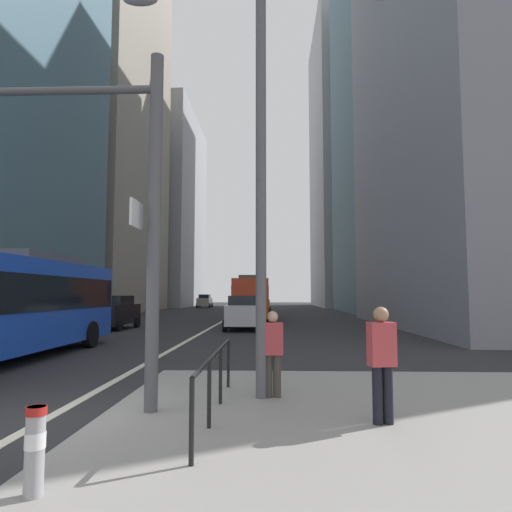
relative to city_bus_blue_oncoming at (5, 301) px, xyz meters
name	(u,v)px	position (x,y,z in m)	size (l,w,h in m)	color
ground_plane	(211,328)	(4.42, 13.86, -1.84)	(160.00, 160.00, 0.00)	#28282B
median_island	(406,441)	(9.92, -7.14, -1.76)	(9.00, 10.00, 0.15)	gray
lane_centre_line	(228,318)	(4.42, 23.86, -1.83)	(0.20, 80.00, 0.01)	beige
office_tower_left_mid	(102,120)	(-11.58, 36.42, 20.37)	(11.05, 21.04, 44.41)	gray
office_tower_left_far	(157,211)	(-11.58, 61.57, 14.31)	(13.44, 23.62, 32.30)	#9E9EA3
office_tower_right_near	(479,46)	(21.42, 14.57, 16.04)	(12.08, 22.19, 35.76)	gray
office_tower_right_mid	(386,122)	(21.42, 37.83, 20.12)	(10.53, 16.38, 43.91)	slate
office_tower_right_far	(351,164)	(21.42, 60.61, 21.95)	(12.01, 22.98, 47.57)	#9E9EA3
city_bus_blue_oncoming	(5,301)	(0.00, 0.00, 0.00)	(2.75, 11.45, 3.40)	blue
city_bus_red_receding	(252,296)	(6.51, 22.55, 0.00)	(2.87, 11.79, 3.40)	red
car_oncoming_mid	(114,312)	(-1.07, 12.48, -0.85)	(2.21, 4.13, 1.94)	black
car_receding_near	(261,304)	(6.95, 33.93, -0.85)	(2.10, 4.58, 1.94)	gold
car_receding_far	(243,312)	(6.43, 12.27, -0.85)	(2.12, 4.24, 1.94)	silver
car_oncoming_far	(205,301)	(-1.78, 52.24, -0.85)	(2.09, 4.37, 1.94)	#B2A899
traffic_signal_gantry	(36,172)	(4.11, -6.07, 2.28)	(6.13, 0.65, 6.00)	#515156
street_lamp_post	(261,125)	(7.92, -5.04, 3.45)	(5.50, 0.32, 8.00)	#56565B
bollard_left	(35,446)	(5.87, -9.12, -1.22)	(0.20, 0.20, 0.83)	#99999E
pedestrian_railing	(215,368)	(7.22, -6.20, -0.96)	(0.06, 4.26, 0.98)	black
pedestrian_waiting	(273,350)	(8.13, -4.97, -0.82)	(0.39, 0.26, 1.58)	#423D38
pedestrian_walking	(382,358)	(9.74, -6.62, -0.74)	(0.42, 0.30, 1.71)	black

